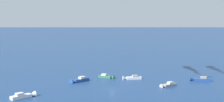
# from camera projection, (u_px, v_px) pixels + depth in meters

# --- Properties ---
(ground_plane) EXTENTS (2000.00, 2000.00, 0.00)m
(ground_plane) POSITION_uv_depth(u_px,v_px,m) (112.00, 89.00, 144.38)
(ground_plane) COLOR navy
(motorboat_near_centre) EXTENTS (4.31, 11.13, 3.15)m
(motorboat_near_centre) POSITION_uv_depth(u_px,v_px,m) (24.00, 96.00, 129.32)
(motorboat_near_centre) COLOR white
(motorboat_near_centre) RESTS_ON ground_plane
(motorboat_far_port) EXTENTS (2.55, 9.42, 2.73)m
(motorboat_far_port) POSITION_uv_depth(u_px,v_px,m) (167.00, 85.00, 150.24)
(motorboat_far_port) COLOR #9E9993
(motorboat_far_port) RESTS_ON ground_plane
(motorboat_far_stbd) EXTENTS (6.87, 10.35, 2.97)m
(motorboat_far_stbd) POSITION_uv_depth(u_px,v_px,m) (131.00, 78.00, 167.50)
(motorboat_far_stbd) COLOR white
(motorboat_far_stbd) RESTS_ON ground_plane
(motorboat_inshore) EXTENTS (4.70, 11.42, 3.22)m
(motorboat_inshore) POSITION_uv_depth(u_px,v_px,m) (79.00, 80.00, 161.09)
(motorboat_inshore) COLOR #23478C
(motorboat_inshore) RESTS_ON ground_plane
(motorboat_offshore) EXTENTS (9.52, 6.68, 2.76)m
(motorboat_offshore) POSITION_uv_depth(u_px,v_px,m) (107.00, 77.00, 171.45)
(motorboat_offshore) COLOR #33704C
(motorboat_offshore) RESTS_ON ground_plane
(motorboat_trailing) EXTENTS (9.34, 9.81, 3.13)m
(motorboat_trailing) POSITION_uv_depth(u_px,v_px,m) (199.00, 79.00, 163.44)
(motorboat_trailing) COLOR #23478C
(motorboat_trailing) RESTS_ON ground_plane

